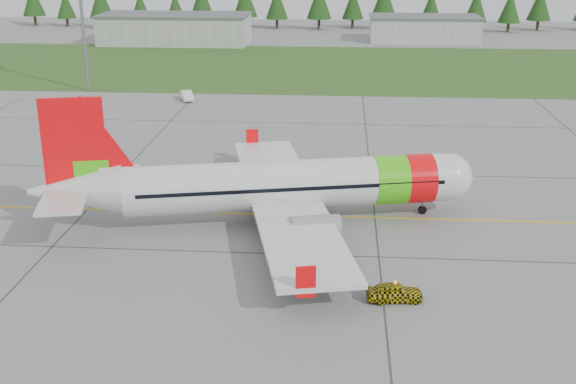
{
  "coord_description": "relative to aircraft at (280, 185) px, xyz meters",
  "views": [
    {
      "loc": [
        6.94,
        -49.31,
        22.61
      ],
      "look_at": [
        2.92,
        3.74,
        3.63
      ],
      "focal_mm": 45.0,
      "sensor_mm": 36.0,
      "label": 1
    }
  ],
  "objects": [
    {
      "name": "aircraft",
      "position": [
        0.0,
        0.0,
        0.0
      ],
      "size": [
        36.01,
        33.77,
        11.04
      ],
      "rotation": [
        0.0,
        0.0,
        0.22
      ],
      "color": "silver",
      "rests_on": "ground"
    },
    {
      "name": "follow_me_car",
      "position": [
        8.67,
        -13.29,
        -1.35
      ],
      "size": [
        1.41,
        1.61,
        3.66
      ],
      "primitive_type": "imported",
      "rotation": [
        0.0,
        0.0,
        1.69
      ],
      "color": "yellow",
      "rests_on": "ground"
    },
    {
      "name": "service_van",
      "position": [
        -17.54,
        45.8,
        -1.07
      ],
      "size": [
        1.88,
        1.83,
        4.23
      ],
      "primitive_type": "imported",
      "rotation": [
        0.0,
        0.0,
        0.36
      ],
      "color": "white",
      "rests_on": "ground"
    },
    {
      "name": "taxi_guideline",
      "position": [
        -2.05,
        1.46,
        -3.17
      ],
      "size": [
        120.0,
        0.25,
        0.02
      ],
      "primitive_type": "cube",
      "color": "gold",
      "rests_on": "ground"
    },
    {
      "name": "floodlight_mast",
      "position": [
        -34.05,
        51.46,
        6.82
      ],
      "size": [
        0.5,
        0.5,
        20.0
      ],
      "primitive_type": "cylinder",
      "color": "slate",
      "rests_on": "ground"
    },
    {
      "name": "treeline",
      "position": [
        -2.05,
        131.46,
        1.82
      ],
      "size": [
        160.0,
        8.0,
        10.0
      ],
      "primitive_type": null,
      "color": "#1C3F14",
      "rests_on": "ground"
    },
    {
      "name": "hangar_east",
      "position": [
        22.95,
        111.46,
        -0.58
      ],
      "size": [
        24.0,
        12.0,
        5.2
      ],
      "primitive_type": "cube",
      "color": "#A8A8A3",
      "rests_on": "ground"
    },
    {
      "name": "ground",
      "position": [
        -2.05,
        -6.54,
        -3.18
      ],
      "size": [
        320.0,
        320.0,
        0.0
      ],
      "primitive_type": "plane",
      "color": "gray",
      "rests_on": "ground"
    },
    {
      "name": "grass_strip",
      "position": [
        -2.05,
        75.46,
        -3.17
      ],
      "size": [
        320.0,
        50.0,
        0.03
      ],
      "primitive_type": "cube",
      "color": "#30561E",
      "rests_on": "ground"
    },
    {
      "name": "hangar_west",
      "position": [
        -32.05,
        103.46,
        -0.18
      ],
      "size": [
        32.0,
        14.0,
        6.0
      ],
      "primitive_type": "cube",
      "color": "#A8A8A3",
      "rests_on": "ground"
    }
  ]
}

